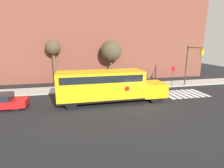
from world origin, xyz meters
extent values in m
plane|color=black|center=(0.00, 0.00, 0.00)|extent=(60.00, 60.00, 0.00)
cube|color=#B2ADA3|center=(0.00, 6.50, 0.07)|extent=(44.00, 3.00, 0.15)
cube|color=brown|center=(0.00, 13.00, 6.50)|extent=(32.00, 4.00, 13.00)
cube|color=white|center=(4.62, 2.00, 0.00)|extent=(0.50, 3.20, 0.01)
cube|color=white|center=(5.32, 2.00, 0.00)|extent=(0.50, 3.20, 0.01)
cube|color=white|center=(6.02, 2.00, 0.00)|extent=(0.50, 3.20, 0.01)
cube|color=white|center=(6.72, 2.00, 0.00)|extent=(0.50, 3.20, 0.01)
cube|color=white|center=(7.42, 2.00, 0.00)|extent=(0.50, 3.20, 0.01)
cube|color=white|center=(8.12, 2.00, 0.00)|extent=(0.50, 3.20, 0.01)
cube|color=white|center=(8.82, 2.00, 0.00)|extent=(0.50, 3.20, 0.01)
cube|color=yellow|center=(-3.03, 0.99, 1.78)|extent=(8.06, 2.50, 2.66)
cube|color=yellow|center=(2.20, 0.99, 1.11)|extent=(2.40, 2.50, 1.33)
cube|color=black|center=(-3.03, 0.99, 0.53)|extent=(8.06, 2.54, 0.16)
cube|color=black|center=(-3.03, 0.99, 2.56)|extent=(7.41, 2.53, 0.64)
cylinder|color=red|center=(-0.81, -0.30, 1.65)|extent=(0.44, 0.02, 0.44)
cylinder|color=black|center=(2.08, 2.07, 0.50)|extent=(1.00, 0.30, 1.00)
cylinder|color=black|center=(2.08, -0.09, 0.50)|extent=(1.00, 0.30, 1.00)
cylinder|color=black|center=(-5.86, 2.07, 0.50)|extent=(1.00, 0.30, 1.00)
cylinder|color=black|center=(-5.86, -0.09, 0.50)|extent=(1.00, 0.30, 1.00)
cube|color=red|center=(-11.92, 1.26, 0.53)|extent=(4.52, 1.77, 0.62)
cylinder|color=black|center=(-10.43, 2.03, 0.32)|extent=(0.64, 0.22, 0.64)
cylinder|color=black|center=(-10.43, 0.50, 0.32)|extent=(0.64, 0.22, 0.64)
cylinder|color=#38383A|center=(7.13, 5.30, 1.21)|extent=(0.07, 0.07, 2.42)
cylinder|color=red|center=(7.13, 5.25, 2.39)|extent=(0.61, 0.03, 0.61)
cylinder|color=#38383A|center=(9.03, 5.30, 2.68)|extent=(0.16, 0.16, 5.35)
cylinder|color=#38383A|center=(9.03, 3.94, 5.10)|extent=(0.10, 2.71, 0.10)
cube|color=yellow|center=(9.03, 2.69, 4.65)|extent=(0.28, 0.28, 0.80)
cylinder|color=red|center=(9.03, 2.54, 4.91)|extent=(0.18, 0.02, 0.18)
cylinder|color=#EAB214|center=(9.03, 2.54, 4.65)|extent=(0.18, 0.02, 0.18)
cylinder|color=green|center=(9.03, 2.54, 4.39)|extent=(0.18, 0.02, 0.18)
cylinder|color=brown|center=(-8.09, 10.38, 2.22)|extent=(0.37, 0.37, 4.43)
sphere|color=#4C422D|center=(-8.09, 10.38, 5.04)|extent=(2.01, 2.01, 2.01)
cylinder|color=brown|center=(-0.12, 9.94, 1.80)|extent=(0.27, 0.27, 3.61)
sphere|color=#4C422D|center=(-0.12, 9.94, 4.50)|extent=(2.99, 2.99, 2.99)
camera|label=1|loc=(-5.45, -14.94, 5.74)|focal=28.00mm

